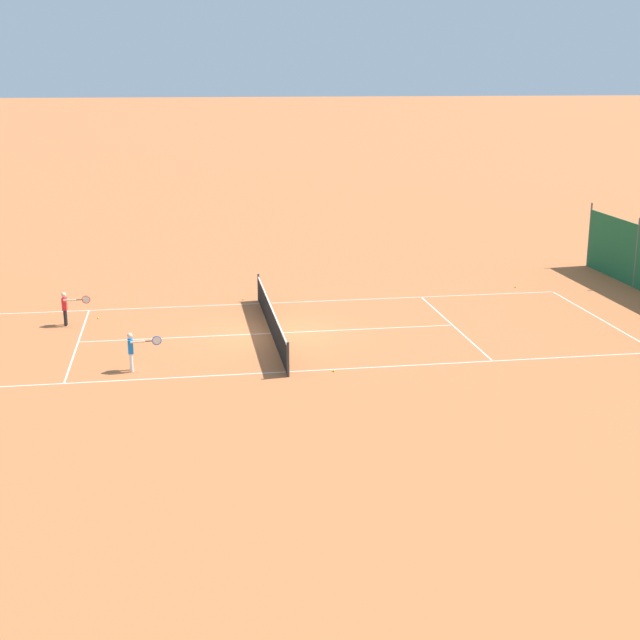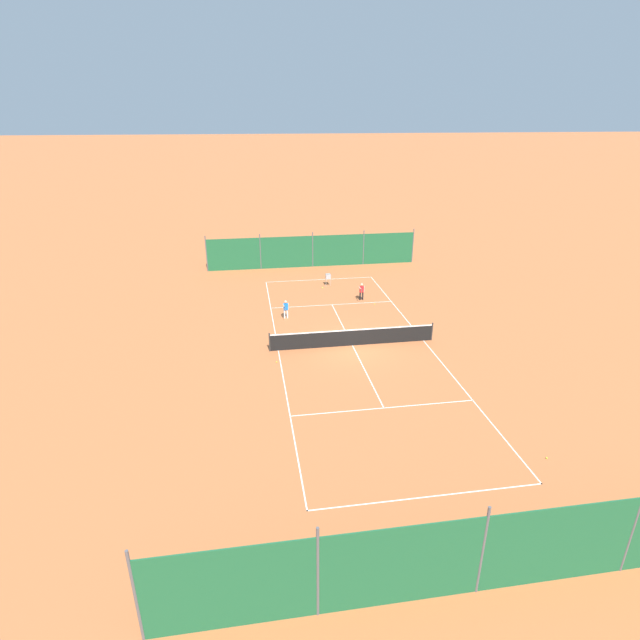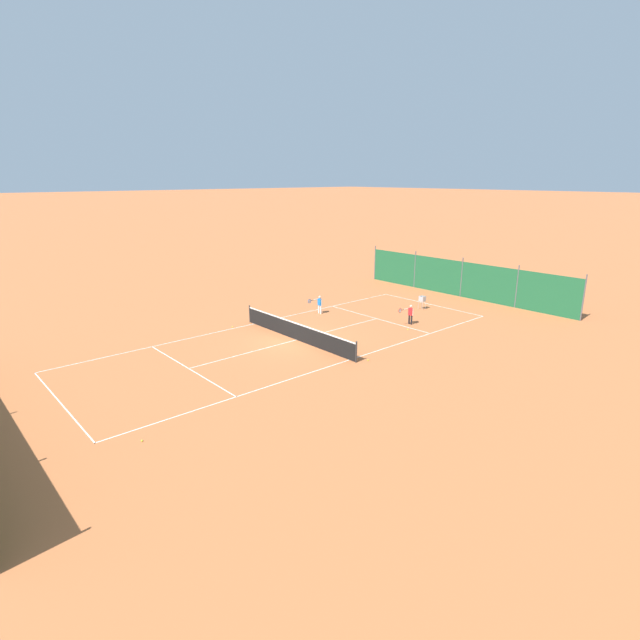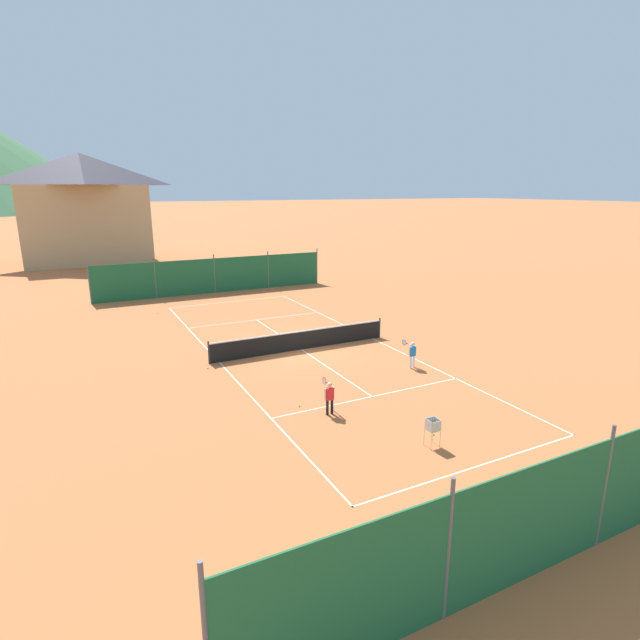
% 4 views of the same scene
% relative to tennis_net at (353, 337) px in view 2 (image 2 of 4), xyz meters
% --- Properties ---
extents(ground_plane, '(600.00, 600.00, 0.00)m').
position_rel_tennis_net_xyz_m(ground_plane, '(0.00, 0.00, -0.50)').
color(ground_plane, '#BC6638').
extents(court_line_markings, '(8.25, 23.85, 0.01)m').
position_rel_tennis_net_xyz_m(court_line_markings, '(0.00, 0.00, -0.50)').
color(court_line_markings, white).
rests_on(court_line_markings, ground).
extents(tennis_net, '(9.18, 0.08, 1.06)m').
position_rel_tennis_net_xyz_m(tennis_net, '(0.00, 0.00, 0.00)').
color(tennis_net, '#2D2D2D').
rests_on(tennis_net, ground).
extents(windscreen_fence_far, '(17.28, 0.08, 2.90)m').
position_rel_tennis_net_xyz_m(windscreen_fence_far, '(-0.00, 15.50, 0.81)').
color(windscreen_fence_far, '#1E6038').
rests_on(windscreen_fence_far, ground).
extents(windscreen_fence_near, '(17.28, 0.08, 2.90)m').
position_rel_tennis_net_xyz_m(windscreen_fence_near, '(-0.00, -15.50, 0.81)').
color(windscreen_fence_near, '#1E6038').
rests_on(windscreen_fence_near, ground).
extents(player_far_service, '(0.40, 1.00, 1.18)m').
position_rel_tennis_net_xyz_m(player_far_service, '(3.27, -4.48, 0.19)').
color(player_far_service, white).
rests_on(player_far_service, ground).
extents(player_near_baseline, '(0.41, 0.99, 1.19)m').
position_rel_tennis_net_xyz_m(player_near_baseline, '(-2.15, -6.97, 0.20)').
color(player_near_baseline, black).
rests_on(player_near_baseline, ground).
extents(tennis_ball_by_net_left, '(0.07, 0.07, 0.07)m').
position_rel_tennis_net_xyz_m(tennis_ball_by_net_left, '(4.30, 1.40, -0.47)').
color(tennis_ball_by_net_left, '#CCE033').
rests_on(tennis_ball_by_net_left, ground).
extents(tennis_ball_service_box, '(0.07, 0.07, 0.07)m').
position_rel_tennis_net_xyz_m(tennis_ball_service_box, '(0.08, -9.87, -0.47)').
color(tennis_ball_service_box, '#CCE033').
rests_on(tennis_ball_service_box, ground).
extents(tennis_ball_alley_right, '(0.07, 0.07, 0.07)m').
position_rel_tennis_net_xyz_m(tennis_ball_alley_right, '(-2.83, -5.97, -0.47)').
color(tennis_ball_alley_right, '#CCE033').
rests_on(tennis_ball_alley_right, ground).
extents(tennis_ball_mid_court, '(0.07, 0.07, 0.07)m').
position_rel_tennis_net_xyz_m(tennis_ball_mid_court, '(-4.78, -0.59, -0.47)').
color(tennis_ball_mid_court, '#CCE033').
rests_on(tennis_ball_mid_court, ground).
extents(tennis_ball_by_net_right, '(0.07, 0.07, 0.07)m').
position_rel_tennis_net_xyz_m(tennis_ball_by_net_right, '(-5.04, 10.67, -0.47)').
color(tennis_ball_by_net_right, '#CCE033').
rests_on(tennis_ball_by_net_right, ground).
extents(ball_hopper, '(0.36, 0.36, 0.89)m').
position_rel_tennis_net_xyz_m(ball_hopper, '(-0.42, -10.40, 0.15)').
color(ball_hopper, '#B7B7BC').
rests_on(ball_hopper, ground).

